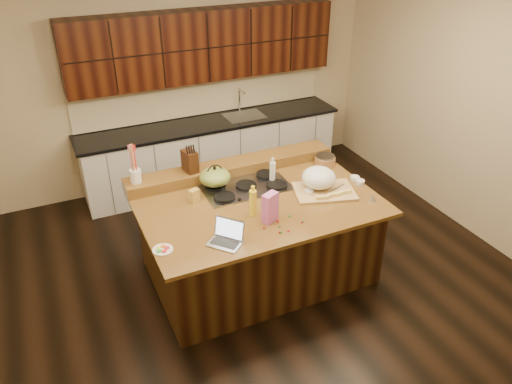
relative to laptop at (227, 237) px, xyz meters
name	(u,v)px	position (x,y,z in m)	size (l,w,h in m)	color
room	(258,163)	(0.55, 0.52, 0.38)	(5.52, 5.02, 2.72)	black
island	(258,238)	(0.55, 0.52, -0.51)	(2.40, 1.60, 0.92)	black
back_ledge	(232,167)	(0.55, 1.22, 0.01)	(2.40, 0.30, 0.12)	black
cooktop	(246,187)	(0.55, 0.82, -0.04)	(0.92, 0.52, 0.05)	gray
back_counter	(210,117)	(0.85, 2.75, 0.01)	(3.70, 0.66, 2.40)	silver
kettle	(215,177)	(0.25, 0.95, 0.08)	(0.19, 0.19, 0.17)	black
green_bowl	(215,177)	(0.25, 0.95, 0.08)	(0.33, 0.33, 0.18)	olive
laptop	(227,237)	(0.00, 0.00, 0.00)	(0.36, 0.37, 0.20)	#B7B7BC
oil_bottle	(253,203)	(0.40, 0.30, 0.08)	(0.07, 0.07, 0.27)	yellow
vinegar_bottle	(273,173)	(0.85, 0.80, 0.07)	(0.06, 0.06, 0.25)	silver
wooden_tray	(320,181)	(1.24, 0.45, 0.06)	(0.72, 0.61, 0.25)	tan
ramekin_a	(355,178)	(1.70, 0.48, -0.03)	(0.10, 0.10, 0.04)	white
ramekin_b	(360,182)	(1.70, 0.39, -0.03)	(0.10, 0.10, 0.04)	white
ramekin_c	(309,192)	(1.10, 0.44, -0.03)	(0.10, 0.10, 0.04)	white
strainer_bowl	(325,161)	(1.61, 0.95, -0.01)	(0.24, 0.24, 0.09)	#996B3F
kitchen_timer	(373,198)	(1.61, 0.04, -0.02)	(0.08, 0.08, 0.07)	silver
pink_bag	(270,208)	(0.50, 0.14, 0.09)	(0.16, 0.08, 0.30)	#CD60B0
candy_plate	(163,250)	(-0.56, 0.11, -0.05)	(0.18, 0.18, 0.01)	white
package_box	(194,196)	(-0.04, 0.78, 0.01)	(0.10, 0.07, 0.14)	gold
utensil_crock	(136,176)	(-0.52, 1.22, 0.14)	(0.12, 0.12, 0.14)	white
knife_block	(190,161)	(0.07, 1.22, 0.18)	(0.12, 0.19, 0.23)	black
gumdrop_0	(278,221)	(0.56, 0.09, -0.04)	(0.02, 0.02, 0.02)	red
gumdrop_1	(281,232)	(0.50, -0.09, -0.04)	(0.02, 0.02, 0.02)	#198C26
gumdrop_2	(289,231)	(0.57, -0.09, -0.04)	(0.02, 0.02, 0.02)	red
gumdrop_3	(279,227)	(0.53, 0.00, -0.04)	(0.02, 0.02, 0.02)	#198C26
gumdrop_4	(302,222)	(0.76, -0.02, -0.04)	(0.02, 0.02, 0.02)	red
gumdrop_5	(303,221)	(0.78, -0.01, -0.04)	(0.02, 0.02, 0.02)	#198C26
gumdrop_6	(280,232)	(0.49, -0.08, -0.04)	(0.02, 0.02, 0.02)	red
gumdrop_7	(290,216)	(0.70, 0.12, -0.04)	(0.02, 0.02, 0.02)	#198C26
gumdrop_8	(264,228)	(0.39, 0.04, -0.04)	(0.02, 0.02, 0.02)	red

